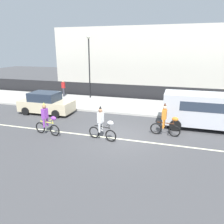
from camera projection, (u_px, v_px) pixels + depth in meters
name	position (u px, v px, depth m)	size (l,w,h in m)	color
ground_plane	(120.00, 135.00, 12.57)	(80.00, 80.00, 0.00)	#424244
road_centre_line	(117.00, 139.00, 12.11)	(36.00, 0.14, 0.01)	beige
sidewalk_curb	(139.00, 106.00, 18.52)	(60.00, 5.00, 0.15)	#ADAAA3
fence_line	(145.00, 93.00, 21.01)	(40.00, 0.08, 1.40)	black
building_backdrop	(171.00, 58.00, 27.55)	(28.00, 8.00, 7.25)	beige
parade_cyclist_purple	(47.00, 121.00, 12.48)	(1.71, 0.51, 1.92)	black
parade_cyclist_zebra	(102.00, 125.00, 11.75)	(1.70, 0.55, 1.92)	black
parade_cyclist_orange	(166.00, 122.00, 12.35)	(1.72, 0.50, 1.92)	black
parked_van_silver	(207.00, 109.00, 13.36)	(5.00, 2.22, 2.18)	silver
parked_car_beige	(46.00, 103.00, 16.63)	(4.10, 1.92, 1.64)	beige
street_lamp_post	(89.00, 57.00, 20.41)	(0.36, 0.36, 5.86)	black
pedestrian_onlooker	(63.00, 88.00, 21.75)	(0.32, 0.20, 1.62)	#33333D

